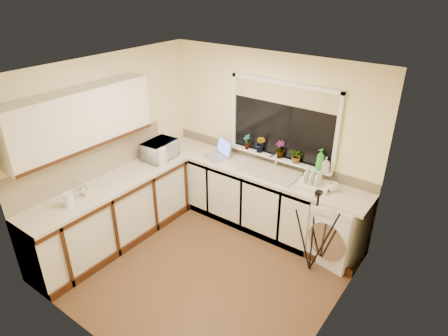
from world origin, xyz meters
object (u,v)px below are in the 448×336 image
Objects in this scene: tripod at (314,232)px; soap_bottle_green at (320,159)px; washing_machine at (337,228)px; kettle at (161,156)px; steel_jar at (86,186)px; soap_bottle_clear at (326,164)px; plant_c at (280,149)px; plant_d at (297,156)px; plant_b at (261,144)px; plant_a at (247,142)px; cup_left at (86,192)px; cup_back at (332,187)px; microwave at (160,150)px; laptop at (219,152)px; dish_rack at (313,186)px; glass_jug at (69,200)px.

soap_bottle_green is at bearing 116.43° from tripod.
kettle reaches higher than washing_machine.
steel_jar is 0.61× the size of soap_bottle_clear.
plant_c is 1.18× the size of plant_d.
kettle is at bearing -157.60° from soap_bottle_clear.
tripod reaches higher than steel_jar.
soap_bottle_clear is (2.09, 0.86, 0.14)m from kettle.
kettle is 1.42m from plant_b.
plant_c reaches higher than steel_jar.
cup_left is at bearing -115.90° from plant_a.
soap_bottle_clear reaches higher than cup_left.
plant_c is at bearing 174.88° from plant_d.
steel_jar is at bearing -129.24° from plant_c.
kettle is at bearing -152.65° from plant_d.
plant_a is 1.63× the size of cup_back.
microwave is at bearing 85.60° from steel_jar.
soap_bottle_green is 1.42× the size of soap_bottle_clear.
steel_jar reaches higher than washing_machine.
laptop is at bearing -52.60° from microwave.
cup_left is at bearing -154.61° from dish_rack.
tripod is at bearing 6.29° from laptop.
plant_a is at bearing -57.20° from microwave.
steel_jar is 0.55× the size of plant_a.
tripod is at bearing -87.41° from cup_back.
soap_bottle_green is at bearing 44.36° from cup_left.
soap_bottle_green is at bearing 83.80° from dish_rack.
plant_c is at bearing 53.95° from cup_left.
tripod is 8.22× the size of cup_back.
microwave is 3.56× the size of cup_back.
plant_a is at bearing 173.61° from cup_back.
plant_b is 1.05× the size of plant_c.
plant_c reaches higher than washing_machine.
cup_back is at bearing -8.26° from plant_b.
plant_b reaches higher than plant_d.
cup_back is at bearing -6.39° from plant_a.
dish_rack is 1.50× the size of plant_b.
plant_d reaches higher than soap_bottle_clear.
plant_b reaches higher than dish_rack.
plant_b is 1.24× the size of plant_d.
plant_b is (1.33, 1.97, 0.22)m from steel_jar.
cup_back is (0.86, -0.19, -0.22)m from plant_c.
microwave reaches higher than glass_jug.
kettle is at bearing -135.94° from plant_a.
plant_d is at bearing 164.34° from cup_back.
soap_bottle_green reaches higher than dish_rack.
washing_machine is 6.33× the size of cup_back.
cup_back is at bearing 95.72° from tripod.
soap_bottle_green is at bearing 169.22° from soap_bottle_clear.
washing_machine is 1.52m from plant_b.
washing_machine is 2.27× the size of dish_rack.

